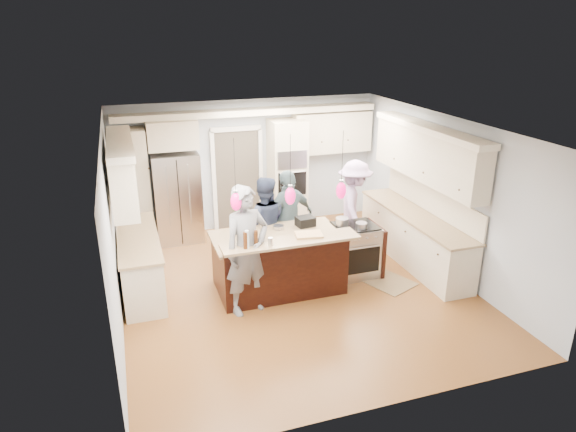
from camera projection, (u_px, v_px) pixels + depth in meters
The scene contains 23 objects.
ground_plane at pixel (295, 287), 8.56m from camera, with size 6.00×6.00×0.00m, color brown.
room_shell at pixel (295, 183), 7.91m from camera, with size 5.54×6.04×2.72m.
refrigerator at pixel (177, 197), 10.13m from camera, with size 0.90×0.70×1.80m, color #B7B7BC.
oven_column at pixel (287, 175), 10.74m from camera, with size 0.72×0.69×2.30m.
back_upper_cabinets at pixel (215, 155), 10.20m from camera, with size 5.30×0.61×2.54m.
right_counter_run at pixel (419, 207), 9.17m from camera, with size 0.64×3.10×2.51m.
left_cabinets at pixel (134, 229), 8.18m from camera, with size 0.64×2.30×2.51m.
kitchen_island at pixel (279, 261), 8.38m from camera, with size 2.10×1.46×1.12m.
island_range at pixel (355, 250), 8.87m from camera, with size 0.82×0.71×0.92m.
pendant_lights at pixel (290, 196), 7.39m from camera, with size 1.75×0.15×1.03m.
person_bar_end at pixel (247, 251), 7.54m from camera, with size 0.73×0.48×2.00m, color slate.
person_far_left at pixel (264, 224), 8.93m from camera, with size 0.83×0.64×1.70m, color #29334F.
person_far_right at pixel (289, 218), 9.10m from camera, with size 1.03×0.43×1.77m, color #4D656C.
person_range_side at pixel (354, 206), 9.76m from camera, with size 1.13×0.65×1.75m, color #A688B7.
floor_rug at pixel (384, 280), 8.79m from camera, with size 0.66×0.97×0.01m, color olive.
water_bottle at pixel (247, 239), 7.29m from camera, with size 0.06×0.06×0.27m, color silver.
beer_bottle_a at pixel (248, 237), 7.38m from camera, with size 0.06×0.06×0.26m, color #411F0B.
beer_bottle_b at pixel (245, 240), 7.28m from camera, with size 0.06×0.06×0.25m, color #411F0B.
beer_bottle_c at pixel (256, 238), 7.39m from camera, with size 0.06×0.06×0.22m, color #411F0B.
drink_can at pixel (270, 242), 7.39m from camera, with size 0.07×0.07×0.13m, color #B7B7BC.
cutting_board at pixel (309, 235), 7.76m from camera, with size 0.41×0.29×0.03m, color tan.
pot_large at pixel (342, 222), 8.68m from camera, with size 0.22×0.22×0.13m, color #B7B7BC.
pot_small at pixel (361, 225), 8.56m from camera, with size 0.19×0.19×0.10m, color #B7B7BC.
Camera 1 is at (-2.48, -7.16, 4.15)m, focal length 32.00 mm.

